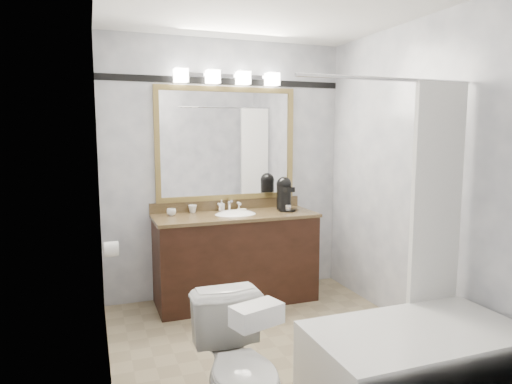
% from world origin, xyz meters
% --- Properties ---
extents(room, '(2.42, 2.62, 2.52)m').
position_xyz_m(room, '(0.00, 0.00, 1.25)').
color(room, gray).
rests_on(room, ground).
extents(vanity, '(1.53, 0.58, 0.97)m').
position_xyz_m(vanity, '(0.00, 1.02, 0.44)').
color(vanity, black).
rests_on(vanity, ground).
extents(mirror, '(1.40, 0.04, 1.10)m').
position_xyz_m(mirror, '(0.00, 1.28, 1.50)').
color(mirror, olive).
rests_on(mirror, room).
extents(vanity_light_bar, '(1.02, 0.14, 0.12)m').
position_xyz_m(vanity_light_bar, '(0.00, 1.23, 2.13)').
color(vanity_light_bar, silver).
rests_on(vanity_light_bar, room).
extents(accent_stripe, '(2.40, 0.01, 0.06)m').
position_xyz_m(accent_stripe, '(0.00, 1.29, 2.10)').
color(accent_stripe, black).
rests_on(accent_stripe, room).
extents(bathtub, '(1.30, 0.75, 1.96)m').
position_xyz_m(bathtub, '(0.55, -0.90, 0.28)').
color(bathtub, white).
rests_on(bathtub, ground).
extents(tp_roll, '(0.11, 0.12, 0.12)m').
position_xyz_m(tp_roll, '(-1.14, 0.66, 0.70)').
color(tp_roll, white).
rests_on(tp_roll, room).
extents(toilet, '(0.41, 0.72, 0.73)m').
position_xyz_m(toilet, '(-0.57, -0.87, 0.36)').
color(toilet, white).
rests_on(toilet, ground).
extents(tissue_box, '(0.26, 0.19, 0.10)m').
position_xyz_m(tissue_box, '(-0.57, -1.12, 0.77)').
color(tissue_box, white).
rests_on(tissue_box, toilet).
extents(coffee_maker, '(0.17, 0.22, 0.33)m').
position_xyz_m(coffee_maker, '(0.52, 1.05, 1.02)').
color(coffee_maker, black).
rests_on(coffee_maker, vanity).
extents(cup_left, '(0.09, 0.09, 0.07)m').
position_xyz_m(cup_left, '(-0.58, 1.14, 0.88)').
color(cup_left, white).
rests_on(cup_left, vanity).
extents(cup_right, '(0.09, 0.09, 0.08)m').
position_xyz_m(cup_right, '(-0.36, 1.22, 0.89)').
color(cup_right, white).
rests_on(cup_right, vanity).
extents(soap_bottle_a, '(0.05, 0.05, 0.11)m').
position_xyz_m(soap_bottle_a, '(-0.07, 1.23, 0.90)').
color(soap_bottle_a, white).
rests_on(soap_bottle_a, vanity).
extents(soap_bar, '(0.08, 0.06, 0.02)m').
position_xyz_m(soap_bar, '(0.10, 1.13, 0.86)').
color(soap_bar, beige).
rests_on(soap_bar, vanity).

